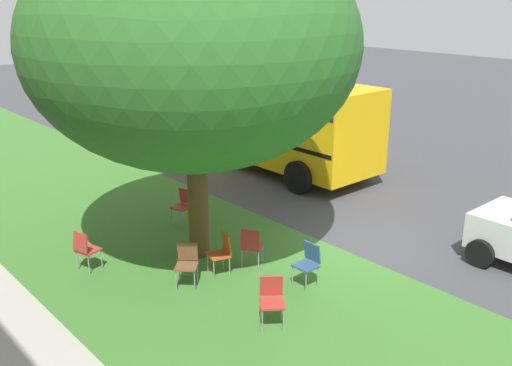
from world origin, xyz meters
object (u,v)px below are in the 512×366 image
object	(u,v)px
street_tree	(193,46)
chair_0	(187,261)
chair_5	(251,244)
chair_4	(85,248)
school_bus	(242,107)
chair_1	(183,203)
chair_2	(272,297)
chair_6	(222,251)
chair_3	(308,261)

from	to	relation	value
street_tree	chair_0	distance (m)	4.22
chair_0	chair_5	distance (m)	1.48
chair_4	school_bus	xyz separation A→B (m)	(4.46, -8.01, 1.24)
chair_1	chair_4	world-z (taller)	same
chair_4	chair_5	xyz separation A→B (m)	(-2.14, -2.67, 0.00)
school_bus	chair_4	bearing A→B (deg)	119.10
chair_4	chair_2	bearing A→B (deg)	-159.50
chair_2	chair_6	bearing A→B (deg)	-14.09
street_tree	chair_3	bearing A→B (deg)	-163.29
chair_2	chair_6	size ratio (longest dim) A/B	1.00
chair_0	chair_1	world-z (taller)	same
chair_2	chair_4	distance (m)	4.28
chair_3	chair_2	bearing A→B (deg)	110.15
chair_0	school_bus	xyz separation A→B (m)	(6.35, -6.79, 1.24)
street_tree	chair_2	distance (m)	5.09
chair_0	chair_1	distance (m)	3.23
chair_1	chair_5	distance (m)	2.96
chair_1	chair_0	bearing A→B (deg)	146.65
chair_2	chair_3	xyz separation A→B (m)	(0.54, -1.48, 0.00)
chair_4	chair_5	world-z (taller)	same
school_bus	chair_5	bearing A→B (deg)	141.03
chair_4	chair_0	bearing A→B (deg)	-147.35
chair_4	chair_6	size ratio (longest dim) A/B	1.00
chair_5	chair_0	bearing A→B (deg)	80.26
chair_5	school_bus	world-z (taller)	school_bus
chair_0	chair_4	bearing A→B (deg)	32.65
chair_4	chair_5	distance (m)	3.42
street_tree	chair_3	size ratio (longest dim) A/B	7.90
street_tree	chair_4	bearing A→B (deg)	67.43
chair_0	school_bus	distance (m)	9.38
chair_4	chair_6	distance (m)	2.82
street_tree	school_bus	xyz separation A→B (m)	(5.38, -5.79, -2.74)
chair_4	chair_5	size ratio (longest dim) A/B	1.00
chair_3	chair_5	world-z (taller)	same
chair_5	chair_3	bearing A→B (deg)	-166.59
chair_2	school_bus	xyz separation A→B (m)	(8.47, -6.51, 1.24)
street_tree	chair_4	world-z (taller)	street_tree
chair_0	chair_1	bearing A→B (deg)	-33.35
chair_0	chair_5	bearing A→B (deg)	-99.74
chair_1	chair_3	world-z (taller)	same
chair_3	chair_6	distance (m)	1.78
street_tree	chair_1	size ratio (longest dim) A/B	7.90
chair_1	chair_3	distance (m)	4.27
chair_1	chair_2	world-z (taller)	same
chair_0	chair_3	bearing A→B (deg)	-131.64
chair_2	chair_6	world-z (taller)	same
street_tree	chair_2	world-z (taller)	street_tree
street_tree	school_bus	distance (m)	8.36
street_tree	chair_2	bearing A→B (deg)	166.90
chair_3	chair_5	bearing A→B (deg)	13.41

